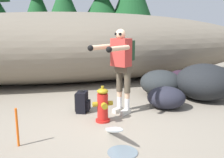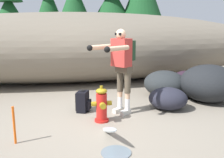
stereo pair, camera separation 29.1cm
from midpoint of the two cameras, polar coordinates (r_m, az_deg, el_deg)
ground_plane at (r=4.90m, az=-1.52°, el=-9.69°), size 56.00×56.00×0.04m
dirt_embankment at (r=8.23m, az=-6.18°, el=7.17°), size 13.68×3.20×2.21m
fire_hydrant at (r=4.76m, az=-0.62°, el=-6.00°), size 0.38×0.33×0.69m
hydrant_water_jet at (r=4.12m, az=1.56°, el=-12.16°), size 0.44×1.35×0.55m
utility_worker at (r=5.02m, az=3.85°, el=4.11°), size 1.01×0.89×1.73m
spare_backpack at (r=5.35m, az=-5.02°, el=-5.13°), size 0.35×0.35×0.47m
boulder_large at (r=6.48m, az=22.36°, el=-0.89°), size 1.70×1.65×0.89m
boulder_mid at (r=6.61m, az=13.12°, el=-1.03°), size 1.30×1.34×0.67m
boulder_small at (r=5.62m, az=14.03°, el=-4.33°), size 1.02×0.95×0.49m
boulder_outlier at (r=7.18m, az=17.44°, el=-0.56°), size 0.93×0.90×0.59m
pine_tree_far_left at (r=16.37m, az=-21.85°, el=14.79°), size 2.52×2.52×5.14m
pine_tree_left at (r=14.99m, az=-13.65°, el=16.74°), size 2.10×2.10×5.83m
pine_tree_right at (r=13.95m, az=0.62°, el=17.44°), size 2.52×2.52×5.17m
survey_stake at (r=4.13m, az=-19.39°, el=-9.86°), size 0.04×0.04×0.60m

